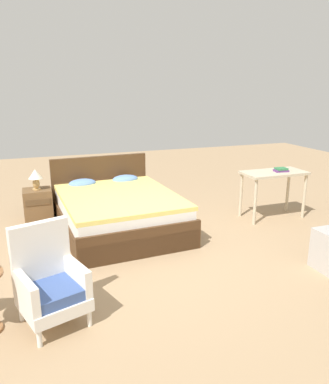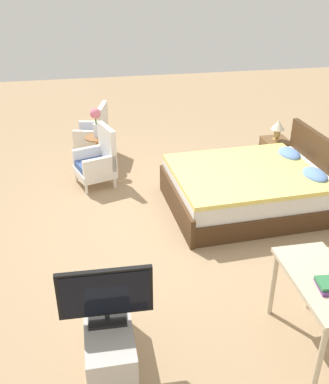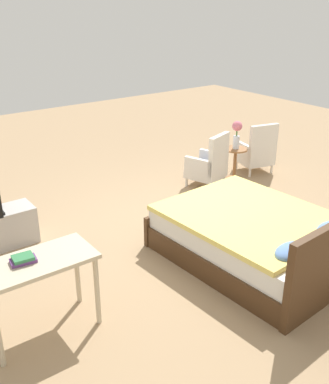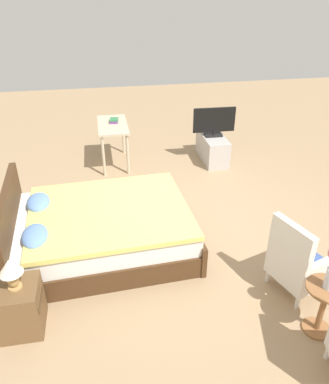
{
  "view_description": "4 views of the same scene",
  "coord_description": "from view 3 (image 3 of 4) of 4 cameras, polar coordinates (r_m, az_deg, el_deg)",
  "views": [
    {
      "loc": [
        -1.41,
        -4.11,
        2.1
      ],
      "look_at": [
        0.12,
        0.08,
        0.84
      ],
      "focal_mm": 35.0,
      "sensor_mm": 36.0,
      "label": 1
    },
    {
      "loc": [
        4.99,
        -1.02,
        3.25
      ],
      "look_at": [
        0.21,
        -0.14,
        0.6
      ],
      "focal_mm": 42.0,
      "sensor_mm": 36.0,
      "label": 2
    },
    {
      "loc": [
        3.42,
        4.28,
        2.92
      ],
      "look_at": [
        0.26,
        0.04,
        0.63
      ],
      "focal_mm": 42.0,
      "sensor_mm": 36.0,
      "label": 3
    },
    {
      "loc": [
        -4.16,
        1.08,
        3.04
      ],
      "look_at": [
        -0.03,
        0.33,
        0.64
      ],
      "focal_mm": 35.0,
      "sensor_mm": 36.0,
      "label": 4
    }
  ],
  "objects": [
    {
      "name": "ground_plane",
      "position": [
        6.2,
        1.76,
        -4.66
      ],
      "size": [
        16.0,
        16.0,
        0.0
      ],
      "primitive_type": "plane",
      "color": "#A38460"
    },
    {
      "name": "bed",
      "position": [
        5.46,
        11.69,
        -5.82
      ],
      "size": [
        1.76,
        2.27,
        0.96
      ],
      "color": "#472D19",
      "rests_on": "ground_plane"
    },
    {
      "name": "armchair_by_window_left",
      "position": [
        8.26,
        11.64,
        4.97
      ],
      "size": [
        0.65,
        0.65,
        0.92
      ],
      "color": "white",
      "rests_on": "ground_plane"
    },
    {
      "name": "armchair_by_window_right",
      "position": [
        7.48,
        5.68,
        3.4
      ],
      "size": [
        0.68,
        0.68,
        0.92
      ],
      "color": "white",
      "rests_on": "ground_plane"
    },
    {
      "name": "side_table",
      "position": [
        7.84,
        8.94,
        4.03
      ],
      "size": [
        0.4,
        0.4,
        0.56
      ],
      "color": "#936038",
      "rests_on": "ground_plane"
    },
    {
      "name": "flower_vase",
      "position": [
        7.69,
        9.18,
        7.56
      ],
      "size": [
        0.17,
        0.17,
        0.48
      ],
      "color": "silver",
      "rests_on": "side_table"
    },
    {
      "name": "vanity_desk",
      "position": [
        4.25,
        -15.81,
        -9.7
      ],
      "size": [
        1.04,
        0.52,
        0.78
      ],
      "color": "beige",
      "rests_on": "ground_plane"
    },
    {
      "name": "book_stack",
      "position": [
        4.18,
        -17.51,
        -8.15
      ],
      "size": [
        0.24,
        0.16,
        0.06
      ],
      "color": "#66387A",
      "rests_on": "vanity_desk"
    }
  ]
}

